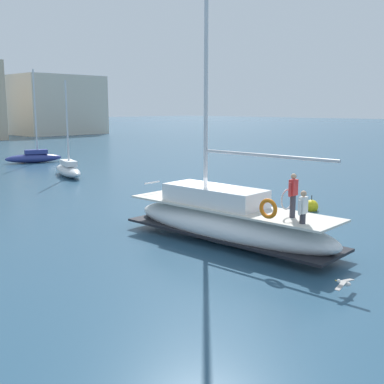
% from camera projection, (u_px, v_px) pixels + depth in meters
% --- Properties ---
extents(ground_plane, '(400.00, 400.00, 0.00)m').
position_uv_depth(ground_plane, '(211.00, 231.00, 20.94)').
color(ground_plane, '#284C66').
extents(main_sailboat, '(2.69, 9.66, 12.19)m').
position_uv_depth(main_sailboat, '(227.00, 220.00, 18.99)').
color(main_sailboat, white).
rests_on(main_sailboat, ground).
extents(moored_sloop_far, '(2.87, 5.60, 7.30)m').
position_uv_depth(moored_sloop_far, '(68.00, 169.00, 37.13)').
color(moored_sloop_far, silver).
rests_on(moored_sloop_far, ground).
extents(moored_catamaran, '(5.36, 3.02, 8.86)m').
position_uv_depth(moored_catamaran, '(34.00, 157.00, 46.38)').
color(moored_catamaran, navy).
rests_on(moored_catamaran, ground).
extents(seagull, '(1.13, 0.47, 0.17)m').
position_uv_depth(seagull, '(344.00, 283.00, 13.73)').
color(seagull, silver).
rests_on(seagull, ground).
extents(mooring_buoy, '(0.71, 0.71, 0.96)m').
position_uv_depth(mooring_buoy, '(311.00, 206.00, 24.97)').
color(mooring_buoy, yellow).
rests_on(mooring_buoy, ground).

